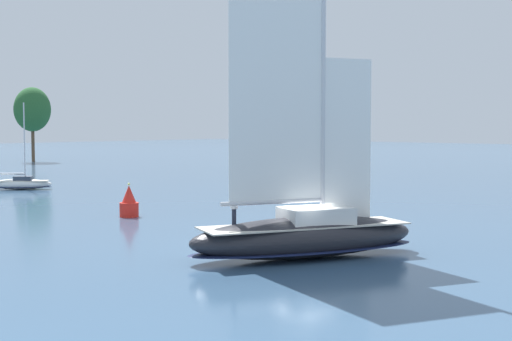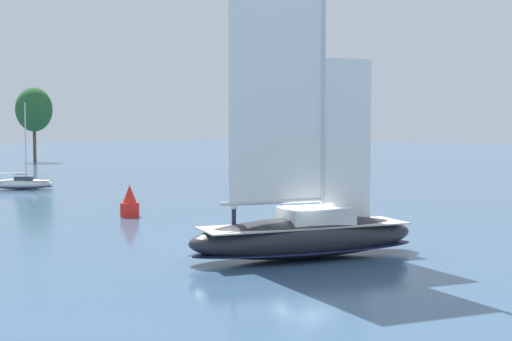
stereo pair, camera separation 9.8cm
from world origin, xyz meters
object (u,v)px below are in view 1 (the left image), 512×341
Objects in this scene: tree_shore_left at (32,110)px; channel_buoy at (129,203)px; sailboat_main at (305,232)px; sailboat_moored_near_marina at (20,183)px.

channel_buoy is (-35.63, -69.04, -7.80)m from tree_shore_left.
channel_buoy is (4.06, 17.78, -0.30)m from sailboat_main.
sailboat_moored_near_marina is (-29.39, -45.12, -8.15)m from tree_shore_left.
sailboat_moored_near_marina is at bearing -123.08° from tree_shore_left.
tree_shore_left is at bearing 56.92° from sailboat_moored_near_marina.
sailboat_main reaches higher than sailboat_moored_near_marina.
tree_shore_left is 95.76m from sailboat_main.
sailboat_moored_near_marina is 24.73m from channel_buoy.
channel_buoy is at bearing 77.12° from sailboat_main.
sailboat_main is (-39.70, -86.82, -7.51)m from tree_shore_left.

